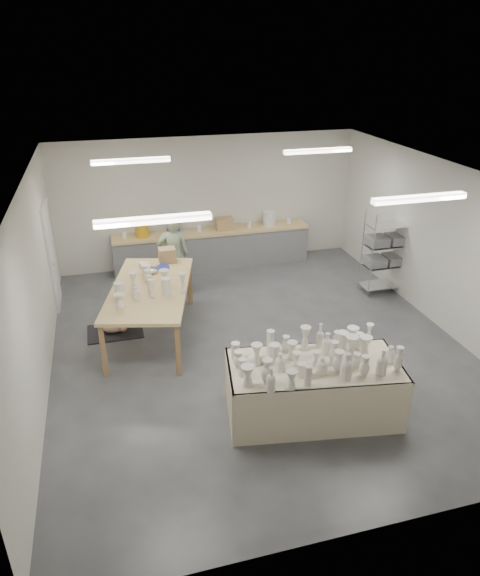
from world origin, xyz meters
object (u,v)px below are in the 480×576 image
object	(u,v)px
red_stool	(173,277)
work_table	(151,286)
potter	(173,256)
drying_table	(313,387)

from	to	relation	value
red_stool	work_table	bearing A→B (deg)	-109.36
work_table	potter	world-z (taller)	potter
potter	work_table	bearing A→B (deg)	69.01
work_table	drying_table	bearing A→B (deg)	-41.74
drying_table	work_table	world-z (taller)	work_table
drying_table	potter	distance (m)	4.58
potter	red_stool	bearing A→B (deg)	-88.47
drying_table	work_table	size ratio (longest dim) A/B	0.89
work_table	potter	size ratio (longest dim) A/B	1.63
drying_table	potter	bearing A→B (deg)	115.59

